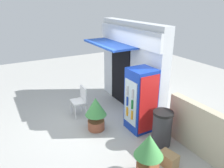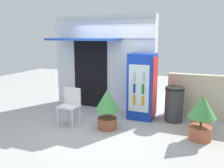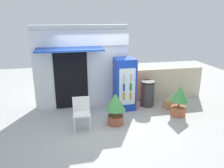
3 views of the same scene
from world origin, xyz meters
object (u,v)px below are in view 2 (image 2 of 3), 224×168
(potted_plant_near_shop, at_px, (107,106))
(cardboard_box, at_px, (200,124))
(drink_cooler, at_px, (142,86))
(potted_plant_curbside, at_px, (202,114))
(plastic_chair, at_px, (70,103))
(trash_bin, at_px, (174,104))

(potted_plant_near_shop, relative_size, cardboard_box, 2.42)
(potted_plant_near_shop, bearing_deg, drink_cooler, 62.23)
(potted_plant_near_shop, height_order, potted_plant_curbside, potted_plant_curbside)
(cardboard_box, bearing_deg, drink_cooler, 167.55)
(plastic_chair, distance_m, potted_plant_curbside, 3.06)
(plastic_chair, relative_size, potted_plant_curbside, 0.93)
(drink_cooler, bearing_deg, potted_plant_curbside, -30.99)
(cardboard_box, bearing_deg, potted_plant_curbside, -88.17)
(trash_bin, bearing_deg, potted_plant_curbside, -54.44)
(drink_cooler, distance_m, potted_plant_curbside, 1.80)
(plastic_chair, relative_size, potted_plant_near_shop, 0.96)
(drink_cooler, relative_size, potted_plant_curbside, 1.77)
(potted_plant_curbside, height_order, trash_bin, potted_plant_curbside)
(potted_plant_near_shop, distance_m, trash_bin, 1.79)
(trash_bin, xyz_separation_m, cardboard_box, (0.67, -0.38, -0.30))
(drink_cooler, xyz_separation_m, cardboard_box, (1.50, -0.33, -0.72))
(potted_plant_near_shop, relative_size, potted_plant_curbside, 0.96)
(trash_bin, relative_size, cardboard_box, 2.29)
(drink_cooler, distance_m, plastic_chair, 1.92)
(cardboard_box, bearing_deg, potted_plant_near_shop, -160.44)
(potted_plant_curbside, bearing_deg, cardboard_box, 91.83)
(trash_bin, bearing_deg, drink_cooler, -176.90)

